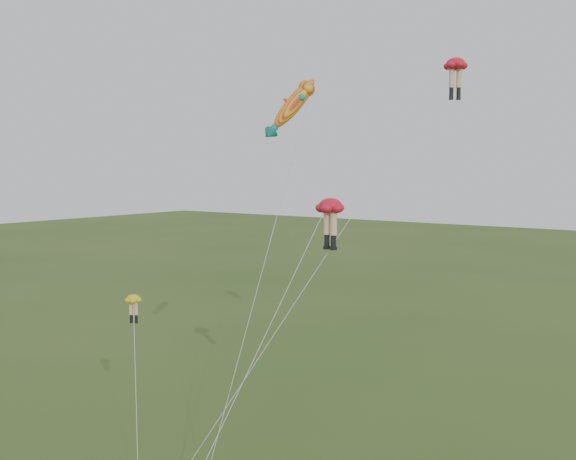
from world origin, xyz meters
The scene contains 4 objects.
legs_kite_red_high centered at (6.84, 12.30, 20.22)m, with size 9.05×14.79×21.18m.
legs_kite_red_mid centered at (3.28, 5.70, 12.95)m, with size 2.96×10.16×13.70m.
legs_kite_yellow centered at (-4.54, -0.26, 8.01)m, with size 3.52×3.12×8.84m.
fish_kite centered at (1.72, 4.85, 18.27)m, with size 3.05×6.44×19.87m.
Camera 1 is at (20.26, -21.54, 15.11)m, focal length 40.00 mm.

